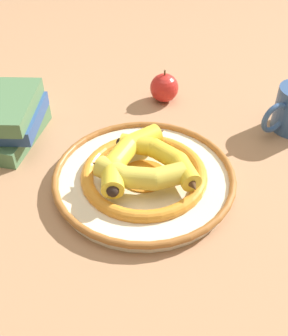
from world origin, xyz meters
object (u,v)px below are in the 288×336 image
(banana_a, at_px, (127,155))
(banana_c, at_px, (164,157))
(book_stack, at_px, (2,118))
(banana_b, at_px, (138,175))
(apple, at_px, (164,88))
(decorative_bowl, at_px, (144,176))

(banana_a, relative_size, banana_c, 0.94)
(book_stack, bearing_deg, banana_c, -100.98)
(banana_b, distance_m, banana_c, 0.07)
(banana_b, distance_m, apple, 0.34)
(banana_a, height_order, apple, apple)
(banana_c, height_order, book_stack, book_stack)
(decorative_bowl, height_order, banana_b, banana_b)
(banana_a, height_order, banana_b, same)
(banana_c, bearing_deg, decorative_bowl, 62.64)
(book_stack, height_order, apple, book_stack)
(banana_a, bearing_deg, apple, -170.59)
(banana_a, height_order, banana_c, banana_a)
(apple, bearing_deg, book_stack, -91.80)
(decorative_bowl, bearing_deg, banana_b, -41.10)
(banana_b, xyz_separation_m, banana_c, (-0.03, 0.06, -0.00))
(apple, bearing_deg, banana_c, -28.23)
(banana_b, xyz_separation_m, book_stack, (-0.29, -0.18, -0.00))
(banana_a, xyz_separation_m, apple, (-0.22, 0.19, -0.02))
(decorative_bowl, bearing_deg, apple, 144.99)
(apple, bearing_deg, decorative_bowl, -35.01)
(banana_b, height_order, banana_c, banana_b)
(banana_a, bearing_deg, banana_c, 111.26)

